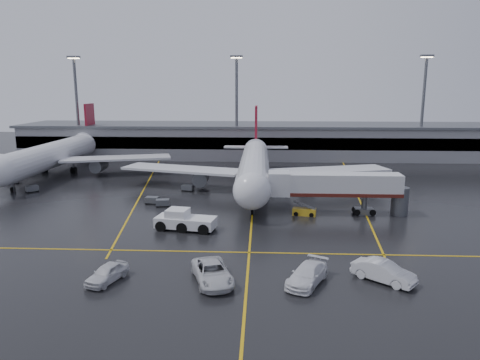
{
  "coord_description": "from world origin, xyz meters",
  "views": [
    {
      "loc": [
        1.25,
        -68.26,
        17.82
      ],
      "look_at": [
        -2.0,
        -2.0,
        4.0
      ],
      "focal_mm": 33.22,
      "sensor_mm": 36.0,
      "label": 1
    }
  ],
  "objects": [
    {
      "name": "service_van_d",
      "position": [
        -13.08,
        -30.09,
        0.83
      ],
      "size": [
        3.44,
        5.25,
        1.66
      ],
      "primitive_type": "imported",
      "rotation": [
        0.0,
        0.0,
        -0.33
      ],
      "color": "silver",
      "rests_on": "ground"
    },
    {
      "name": "baggage_cart_a",
      "position": [
        -13.8,
        -3.23,
        0.63
      ],
      "size": [
        2.18,
        1.59,
        1.12
      ],
      "color": "#595B60",
      "rests_on": "ground"
    },
    {
      "name": "apron_line_centre",
      "position": [
        0.0,
        0.0,
        0.01
      ],
      "size": [
        0.25,
        90.0,
        0.02
      ],
      "primitive_type": "cube",
      "color": "gold",
      "rests_on": "ground"
    },
    {
      "name": "light_mast_mid",
      "position": [
        -5.0,
        42.0,
        14.47
      ],
      "size": [
        3.0,
        1.2,
        25.45
      ],
      "color": "#595B60",
      "rests_on": "ground"
    },
    {
      "name": "apron_line_left",
      "position": [
        -20.0,
        10.0,
        0.01
      ],
      "size": [
        9.99,
        69.35,
        0.02
      ],
      "primitive_type": "cube",
      "rotation": [
        0.0,
        0.0,
        0.14
      ],
      "color": "gold",
      "rests_on": "ground"
    },
    {
      "name": "main_airliner",
      "position": [
        0.0,
        9.7,
        4.21
      ],
      "size": [
        48.8,
        45.6,
        14.1
      ],
      "color": "silver",
      "rests_on": "ground"
    },
    {
      "name": "light_mast_left",
      "position": [
        -45.0,
        42.0,
        14.47
      ],
      "size": [
        3.0,
        1.2,
        25.45
      ],
      "color": "#595B60",
      "rests_on": "ground"
    },
    {
      "name": "service_van_a",
      "position": [
        -3.23,
        -29.74,
        0.94
      ],
      "size": [
        5.03,
        7.36,
        1.87
      ],
      "primitive_type": "imported",
      "rotation": [
        0.0,
        0.0,
        0.31
      ],
      "color": "silver",
      "rests_on": "ground"
    },
    {
      "name": "service_van_b",
      "position": [
        5.59,
        -29.63,
        0.89
      ],
      "size": [
        4.96,
        6.58,
        1.77
      ],
      "primitive_type": "imported",
      "rotation": [
        0.0,
        0.0,
        -0.46
      ],
      "color": "white",
      "rests_on": "ground"
    },
    {
      "name": "terminal",
      "position": [
        0.0,
        47.93,
        4.32
      ],
      "size": [
        122.0,
        19.0,
        8.6
      ],
      "color": "gray",
      "rests_on": "ground"
    },
    {
      "name": "second_airliner",
      "position": [
        -42.0,
        21.7,
        4.21
      ],
      "size": [
        48.8,
        45.6,
        14.1
      ],
      "color": "silver",
      "rests_on": "ground"
    },
    {
      "name": "pushback_tractor",
      "position": [
        -8.57,
        -14.15,
        1.08
      ],
      "size": [
        8.05,
        4.5,
        2.72
      ],
      "color": "silver",
      "rests_on": "ground"
    },
    {
      "name": "baggage_cart_c",
      "position": [
        -11.66,
        7.31,
        0.63
      ],
      "size": [
        2.23,
        1.7,
        1.12
      ],
      "color": "#595B60",
      "rests_on": "ground"
    },
    {
      "name": "apron_line_stop",
      "position": [
        0.0,
        -22.0,
        0.01
      ],
      "size": [
        60.0,
        0.25,
        0.02
      ],
      "primitive_type": "cube",
      "color": "gold",
      "rests_on": "ground"
    },
    {
      "name": "light_mast_right",
      "position": [
        40.0,
        42.0,
        14.47
      ],
      "size": [
        3.0,
        1.2,
        25.45
      ],
      "color": "#595B60",
      "rests_on": "ground"
    },
    {
      "name": "baggage_cart_e",
      "position": [
        -38.64,
        5.17,
        0.63
      ],
      "size": [
        2.36,
        2.29,
        1.12
      ],
      "color": "#595B60",
      "rests_on": "ground"
    },
    {
      "name": "jet_bridge",
      "position": [
        11.87,
        -6.0,
        3.93
      ],
      "size": [
        19.9,
        3.4,
        6.05
      ],
      "color": "silver",
      "rests_on": "ground"
    },
    {
      "name": "belt_loader",
      "position": [
        7.42,
        -6.95,
        0.51
      ],
      "size": [
        3.47,
        2.08,
        2.06
      ],
      "color": "gold",
      "rests_on": "ground"
    },
    {
      "name": "baggage_cart_b",
      "position": [
        -15.79,
        -1.73,
        0.63
      ],
      "size": [
        2.14,
        1.52,
        1.12
      ],
      "color": "#595B60",
      "rests_on": "ground"
    },
    {
      "name": "baggage_cart_d",
      "position": [
        -45.74,
        11.51,
        0.63
      ],
      "size": [
        2.35,
        1.98,
        1.12
      ],
      "color": "#595B60",
      "rests_on": "ground"
    },
    {
      "name": "service_van_c",
      "position": [
        12.76,
        -28.8,
        0.97
      ],
      "size": [
        5.85,
        5.34,
        1.94
      ],
      "primitive_type": "imported",
      "rotation": [
        0.0,
        0.0,
        0.88
      ],
      "color": "silver",
      "rests_on": "ground"
    },
    {
      "name": "apron_line_right",
      "position": [
        18.0,
        10.0,
        0.01
      ],
      "size": [
        7.57,
        69.64,
        0.02
      ],
      "primitive_type": "cube",
      "rotation": [
        0.0,
        0.0,
        -0.1
      ],
      "color": "gold",
      "rests_on": "ground"
    },
    {
      "name": "ground",
      "position": [
        0.0,
        0.0,
        0.0
      ],
      "size": [
        220.0,
        220.0,
        0.0
      ],
      "primitive_type": "plane",
      "color": "black",
      "rests_on": "ground"
    }
  ]
}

